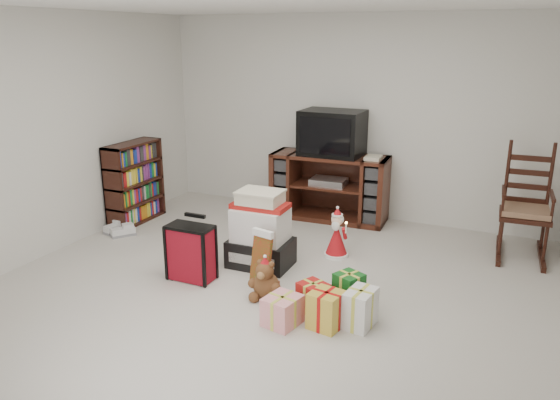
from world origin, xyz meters
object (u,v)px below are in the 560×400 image
at_px(tv_stand, 329,187).
at_px(gift_pile, 261,234).
at_px(rocking_chair, 525,216).
at_px(gift_cluster, 328,306).
at_px(sneaker_pair, 119,230).
at_px(bookshelf, 135,184).
at_px(santa_figurine, 337,238).
at_px(mrs_claus_figurine, 270,242).
at_px(crt_television, 332,133).
at_px(teddy_bear, 266,282).
at_px(red_suitcase, 191,253).

height_order(tv_stand, gift_pile, tv_stand).
xyz_separation_m(tv_stand, gift_pile, (-0.12, -1.69, -0.08)).
bearing_deg(gift_pile, rocking_chair, 29.42).
height_order(tv_stand, gift_cluster, tv_stand).
xyz_separation_m(gift_pile, sneaker_pair, (-1.92, 0.12, -0.29)).
distance_m(bookshelf, gift_pile, 2.11).
relative_size(gift_pile, sneaker_pair, 1.95).
bearing_deg(rocking_chair, santa_figurine, -156.60).
relative_size(bookshelf, sneaker_pair, 2.53).
distance_m(mrs_claus_figurine, crt_television, 1.80).
relative_size(rocking_chair, sneaker_pair, 3.14).
xyz_separation_m(santa_figurine, crt_television, (-0.48, 1.15, 0.89)).
distance_m(gift_pile, teddy_bear, 0.76).
xyz_separation_m(santa_figurine, sneaker_pair, (-2.53, -0.43, -0.16)).
height_order(tv_stand, sneaker_pair, tv_stand).
xyz_separation_m(rocking_chair, sneaker_pair, (-4.30, -1.31, -0.37)).
height_order(red_suitcase, crt_television, crt_television).
height_order(santa_figurine, gift_cluster, santa_figurine).
bearing_deg(mrs_claus_figurine, rocking_chair, 28.98).
xyz_separation_m(teddy_bear, sneaker_pair, (-2.28, 0.76, -0.11)).
bearing_deg(gift_cluster, bookshelf, 155.93).
bearing_deg(tv_stand, crt_television, 31.17).
xyz_separation_m(bookshelf, crt_television, (2.16, 1.11, 0.62)).
xyz_separation_m(tv_stand, mrs_claus_figurine, (-0.07, -1.55, -0.20)).
bearing_deg(gift_cluster, santa_figurine, 106.20).
bearing_deg(gift_cluster, rocking_chair, 57.71).
distance_m(gift_pile, santa_figurine, 0.83).
xyz_separation_m(bookshelf, sneaker_pair, (0.11, -0.47, -0.43)).
bearing_deg(tv_stand, gift_pile, -96.98).
xyz_separation_m(gift_pile, crt_television, (0.13, 1.70, 0.76)).
xyz_separation_m(gift_pile, mrs_claus_figurine, (0.04, 0.13, -0.12)).
xyz_separation_m(gift_cluster, crt_television, (-0.86, 2.46, 0.97)).
bearing_deg(gift_pile, teddy_bear, -61.52).
height_order(tv_stand, teddy_bear, tv_stand).
xyz_separation_m(tv_stand, crt_television, (0.01, 0.01, 0.68)).
height_order(teddy_bear, santa_figurine, santa_figurine).
bearing_deg(rocking_chair, red_suitcase, -147.85).
distance_m(santa_figurine, sneaker_pair, 2.57).
bearing_deg(bookshelf, rocking_chair, 10.78).
relative_size(red_suitcase, mrs_claus_figurine, 1.14).
height_order(santa_figurine, crt_television, crt_television).
height_order(bookshelf, red_suitcase, bookshelf).
relative_size(teddy_bear, crt_television, 0.48).
height_order(rocking_chair, gift_cluster, rocking_chair).
height_order(tv_stand, bookshelf, bookshelf).
xyz_separation_m(bookshelf, rocking_chair, (4.41, 0.84, -0.06)).
distance_m(tv_stand, rocking_chair, 2.28).
bearing_deg(teddy_bear, tv_stand, 96.10).
distance_m(gift_pile, mrs_claus_figurine, 0.19).
distance_m(rocking_chair, mrs_claus_figurine, 2.68).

